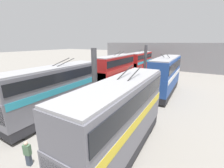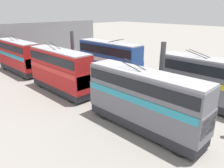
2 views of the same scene
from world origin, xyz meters
name	(u,v)px [view 2 (image 2 of 2)]	position (x,y,z in m)	size (l,w,h in m)	color
ground_plane	(196,124)	(0.00, 0.00, 0.00)	(240.00, 240.00, 0.00)	gray
depot_back_wall	(21,42)	(35.55, 0.00, 3.58)	(0.50, 36.00, 7.15)	gray
support_column_near	(161,79)	(3.88, 0.00, 3.30)	(0.87, 0.87, 6.85)	#4C4C51
support_column_far	(73,57)	(18.34, 0.00, 3.30)	(0.87, 0.87, 6.85)	#4C4C51
bus_left_near	(207,80)	(1.12, -4.06, 2.89)	(9.90, 2.54, 5.72)	black
bus_left_far	(109,58)	(15.28, -4.06, 3.01)	(10.62, 2.54, 5.91)	black
bus_right_near	(144,97)	(2.80, 4.06, 2.90)	(10.59, 2.54, 5.69)	black
bus_right_mid	(60,69)	(15.27, 4.06, 2.95)	(9.87, 2.54, 5.81)	black
bus_right_far	(18,55)	(27.37, 4.06, 2.88)	(10.32, 2.54, 5.66)	black
person_aisle_midway	(102,81)	(13.02, -0.66, 0.81)	(0.29, 0.45, 1.55)	#2D2D33
person_by_right_row	(147,108)	(3.98, 1.92, 0.90)	(0.35, 0.47, 1.70)	#384251
oil_drum	(55,77)	(20.03, 2.09, 0.41)	(0.64, 0.64, 0.81)	#933828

